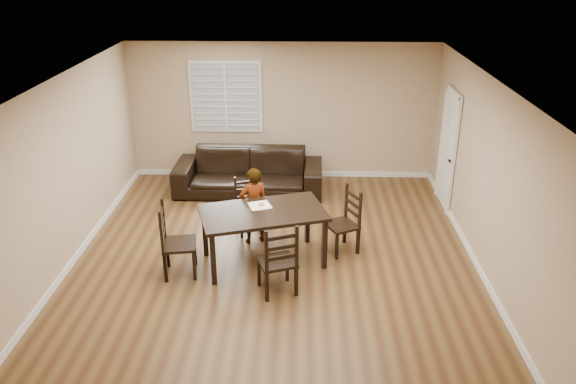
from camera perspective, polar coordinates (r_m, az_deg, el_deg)
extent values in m
plane|color=brown|center=(8.43, -1.43, -7.24)|extent=(7.00, 7.00, 0.00)
cube|color=tan|center=(11.14, -0.57, 8.16)|extent=(6.00, 0.04, 2.70)
cube|color=tan|center=(4.79, -3.82, -14.93)|extent=(6.00, 0.04, 2.70)
cube|color=tan|center=(8.53, -22.10, 1.39)|extent=(0.04, 7.00, 2.70)
cube|color=tan|center=(8.23, 19.81, 0.96)|extent=(0.04, 7.00, 2.70)
cube|color=white|center=(7.42, -1.64, 10.95)|extent=(6.00, 7.00, 0.04)
cube|color=white|center=(11.11, -6.34, 9.57)|extent=(1.40, 0.08, 1.40)
cube|color=white|center=(10.31, 15.93, 4.04)|extent=(0.06, 0.94, 2.05)
cylinder|color=#332114|center=(10.05, 16.10, 3.06)|extent=(0.06, 0.06, 0.02)
cube|color=white|center=(11.54, -0.55, 1.91)|extent=(6.00, 0.03, 0.10)
cube|color=white|center=(9.06, -20.76, -6.23)|extent=(0.03, 7.00, 0.10)
cube|color=white|center=(8.78, 18.55, -6.87)|extent=(0.03, 7.00, 0.10)
cube|color=black|center=(8.11, -2.57, -2.12)|extent=(1.99, 1.48, 0.05)
cube|color=black|center=(7.82, -7.61, -6.83)|extent=(0.09, 0.09, 0.78)
cube|color=black|center=(8.14, 3.73, -5.32)|extent=(0.09, 0.09, 0.78)
cube|color=black|center=(8.55, -8.45, -4.06)|extent=(0.09, 0.09, 0.78)
cube|color=black|center=(8.85, 1.96, -2.79)|extent=(0.09, 0.09, 0.78)
cube|color=black|center=(9.17, -3.94, -1.80)|extent=(0.52, 0.50, 0.04)
cube|color=black|center=(9.30, -4.22, -1.00)|extent=(0.40, 0.17, 0.92)
cube|color=black|center=(9.08, -4.75, -3.56)|extent=(0.05, 0.05, 0.38)
cube|color=black|center=(9.16, -2.56, -3.25)|extent=(0.05, 0.05, 0.38)
cube|color=black|center=(9.37, -5.22, -2.68)|extent=(0.05, 0.05, 0.38)
cube|color=black|center=(9.44, -3.10, -2.38)|extent=(0.05, 0.05, 0.38)
cube|color=black|center=(7.58, -1.11, -7.09)|extent=(0.60, 0.58, 0.04)
cube|color=black|center=(7.38, -0.64, -7.36)|extent=(0.46, 0.20, 1.05)
cube|color=black|center=(7.92, -0.09, -7.66)|extent=(0.05, 0.05, 0.43)
cube|color=black|center=(7.81, -2.98, -8.15)|extent=(0.05, 0.05, 0.43)
cube|color=black|center=(7.61, 0.83, -9.07)|extent=(0.05, 0.05, 0.43)
cube|color=black|center=(7.51, -2.17, -9.61)|extent=(0.05, 0.05, 0.43)
cube|color=black|center=(8.11, -10.97, -5.23)|extent=(0.53, 0.56, 0.04)
cube|color=black|center=(8.10, -12.48, -4.81)|extent=(0.12, 0.49, 1.09)
cube|color=black|center=(8.04, -9.50, -7.43)|extent=(0.05, 0.05, 0.45)
cube|color=black|center=(8.41, -9.43, -5.93)|extent=(0.05, 0.05, 0.45)
cube|color=black|center=(8.07, -12.31, -7.54)|extent=(0.05, 0.05, 0.45)
cube|color=black|center=(8.44, -12.11, -6.05)|extent=(0.05, 0.05, 0.45)
cube|color=black|center=(8.60, 5.43, -3.37)|extent=(0.59, 0.60, 0.04)
cube|color=black|center=(8.66, 6.56, -2.69)|extent=(0.25, 0.43, 1.02)
cube|color=black|center=(8.77, 3.68, -4.41)|extent=(0.05, 0.05, 0.42)
cube|color=black|center=(8.47, 4.98, -5.55)|extent=(0.05, 0.05, 0.42)
cube|color=black|center=(8.94, 5.74, -3.92)|extent=(0.05, 0.05, 0.42)
cube|color=black|center=(8.64, 7.10, -5.02)|extent=(0.05, 0.05, 0.42)
imported|color=gray|center=(8.76, -3.50, -1.40)|extent=(0.54, 0.46, 1.26)
cube|color=white|center=(8.27, -2.88, -1.37)|extent=(0.39, 0.39, 0.00)
torus|color=#CA8748|center=(8.27, -2.74, -1.24)|extent=(0.10, 0.10, 0.03)
torus|color=silver|center=(8.27, -2.74, -1.17)|extent=(0.09, 0.09, 0.02)
imported|color=black|center=(10.67, -4.02, 2.04)|extent=(2.80, 1.14, 0.81)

